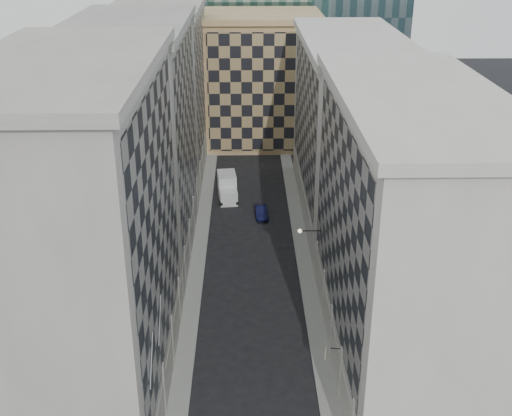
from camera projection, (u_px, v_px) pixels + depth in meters
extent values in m
cube|color=gray|center=(198.00, 260.00, 63.33)|extent=(1.50, 100.00, 0.15)
cube|color=gray|center=(304.00, 259.00, 63.50)|extent=(1.50, 100.00, 0.15)
cube|color=gray|center=(83.00, 249.00, 41.23)|extent=(10.00, 22.00, 23.00)
cube|color=gray|center=(157.00, 227.00, 40.68)|extent=(0.25, 19.36, 18.00)
cube|color=gray|center=(166.00, 372.00, 45.38)|extent=(0.45, 21.12, 3.20)
cube|color=gray|center=(59.00, 64.00, 36.35)|extent=(10.80, 22.80, 0.70)
cylinder|color=gray|center=(159.00, 391.00, 42.62)|extent=(0.90, 0.90, 4.40)
cylinder|color=gray|center=(168.00, 341.00, 47.63)|extent=(0.90, 0.90, 4.40)
cylinder|color=gray|center=(175.00, 301.00, 52.65)|extent=(0.90, 0.90, 4.40)
cube|color=gray|center=(136.00, 146.00, 61.48)|extent=(10.00, 22.00, 22.00)
cube|color=gray|center=(186.00, 130.00, 60.94)|extent=(0.25, 19.36, 17.00)
cube|color=gray|center=(190.00, 233.00, 65.42)|extent=(0.45, 21.12, 3.20)
cube|color=gray|center=(126.00, 24.00, 56.80)|extent=(10.80, 22.80, 0.70)
cylinder|color=gray|center=(181.00, 268.00, 57.66)|extent=(0.90, 0.90, 4.40)
cylinder|color=gray|center=(186.00, 240.00, 62.67)|extent=(0.90, 0.90, 4.40)
cylinder|color=gray|center=(190.00, 216.00, 67.68)|extent=(0.90, 0.90, 4.40)
cylinder|color=gray|center=(194.00, 196.00, 72.69)|extent=(0.90, 0.90, 4.40)
cube|color=gray|center=(163.00, 94.00, 81.73)|extent=(10.00, 22.00, 21.00)
cube|color=gray|center=(200.00, 82.00, 81.19)|extent=(0.25, 19.36, 16.00)
cube|color=gray|center=(203.00, 159.00, 85.47)|extent=(0.45, 21.12, 3.20)
cube|color=gray|center=(157.00, 5.00, 77.26)|extent=(10.80, 22.80, 0.70)
cylinder|color=gray|center=(197.00, 178.00, 77.70)|extent=(0.90, 0.90, 4.40)
cylinder|color=gray|center=(200.00, 162.00, 82.71)|extent=(0.90, 0.90, 4.40)
cylinder|color=gray|center=(203.00, 148.00, 87.72)|extent=(0.90, 0.90, 4.40)
cylinder|color=gray|center=(205.00, 136.00, 92.74)|extent=(0.90, 0.90, 4.40)
cube|color=#BAB5AB|center=(406.00, 238.00, 45.84)|extent=(10.00, 26.00, 20.00)
cube|color=gray|center=(339.00, 220.00, 45.14)|extent=(0.25, 22.88, 15.00)
cube|color=#BAB5AB|center=(334.00, 336.00, 49.22)|extent=(0.45, 24.96, 3.20)
cube|color=#BAB5AB|center=(422.00, 96.00, 41.57)|extent=(10.80, 26.80, 0.70)
cylinder|color=#BAB5AB|center=(346.00, 374.00, 44.24)|extent=(0.90, 0.90, 4.40)
cylinder|color=#BAB5AB|center=(336.00, 330.00, 48.97)|extent=(0.90, 0.90, 4.40)
cylinder|color=#BAB5AB|center=(328.00, 294.00, 53.71)|extent=(0.90, 0.90, 4.40)
cylinder|color=#BAB5AB|center=(321.00, 263.00, 58.45)|extent=(0.90, 0.90, 4.40)
cube|color=#BAB5AB|center=(349.00, 131.00, 70.64)|extent=(10.00, 28.00, 19.00)
cube|color=gray|center=(306.00, 118.00, 69.95)|extent=(0.25, 24.64, 14.00)
cube|color=#BAB5AB|center=(304.00, 197.00, 73.82)|extent=(0.45, 26.88, 3.20)
cube|color=#BAB5AB|center=(355.00, 40.00, 66.59)|extent=(10.80, 28.80, 0.70)
cube|color=tan|center=(262.00, 81.00, 94.40)|extent=(16.00, 14.00, 18.00)
cube|color=tan|center=(263.00, 93.00, 87.93)|extent=(15.20, 0.25, 16.50)
cube|color=tan|center=(262.00, 15.00, 90.52)|extent=(16.80, 14.80, 0.80)
cube|color=#2E2723|center=(247.00, 32.00, 105.06)|extent=(6.00, 6.00, 28.00)
cylinder|color=gray|center=(151.00, 360.00, 36.37)|extent=(0.10, 2.33, 2.33)
cylinder|color=gray|center=(160.00, 320.00, 40.01)|extent=(0.10, 2.33, 2.33)
cylinder|color=black|center=(310.00, 231.00, 55.51)|extent=(1.80, 0.08, 0.08)
sphere|color=#FFE5B2|center=(300.00, 231.00, 55.49)|extent=(0.36, 0.36, 0.36)
cube|color=silver|center=(229.00, 197.00, 75.84)|extent=(2.25, 2.42, 1.67)
cube|color=silver|center=(227.00, 185.00, 77.77)|extent=(2.45, 3.54, 2.88)
cylinder|color=black|center=(221.00, 203.00, 75.24)|extent=(0.36, 0.86, 0.84)
cylinder|color=black|center=(237.00, 202.00, 75.44)|extent=(0.36, 0.86, 0.84)
cylinder|color=black|center=(219.00, 189.00, 79.10)|extent=(0.36, 0.86, 0.84)
cylinder|color=black|center=(234.00, 188.00, 79.30)|extent=(0.36, 0.86, 0.84)
imported|color=#0F1037|center=(261.00, 212.00, 72.54)|extent=(1.55, 3.83, 1.24)
cylinder|color=black|center=(336.00, 349.00, 43.61)|extent=(0.75, 0.21, 0.06)
cube|color=#C3B88F|center=(325.00, 353.00, 43.75)|extent=(0.19, 0.66, 0.66)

